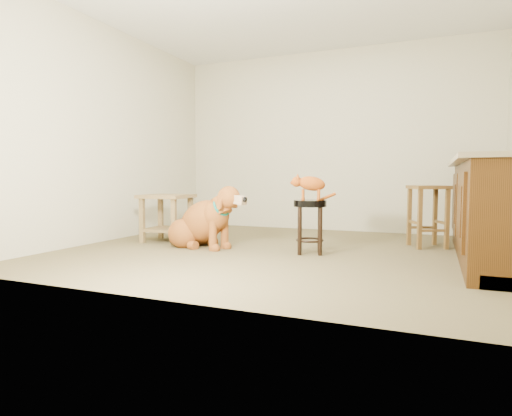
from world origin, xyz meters
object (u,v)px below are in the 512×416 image
at_px(wood_stool, 428,215).
at_px(side_table, 167,211).
at_px(golden_retriever, 204,223).
at_px(padded_stool, 310,216).
at_px(tabby_kitten, 309,184).

xyz_separation_m(wood_stool, side_table, (-2.91, -0.73, 0.02)).
relative_size(wood_stool, golden_retriever, 0.62).
distance_m(padded_stool, wood_stool, 1.41).
bearing_deg(tabby_kitten, wood_stool, 23.02).
distance_m(padded_stool, golden_retriever, 1.19).
height_order(wood_stool, golden_retriever, wood_stool).
relative_size(padded_stool, side_table, 0.92).
height_order(side_table, golden_retriever, golden_retriever).
bearing_deg(side_table, padded_stool, -4.86).
bearing_deg(golden_retriever, side_table, 174.28).
bearing_deg(padded_stool, tabby_kitten, -169.77).
bearing_deg(wood_stool, tabby_kitten, -141.03).
bearing_deg(golden_retriever, tabby_kitten, 18.85).
distance_m(wood_stool, side_table, 3.00).
height_order(golden_retriever, tabby_kitten, tabby_kitten).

